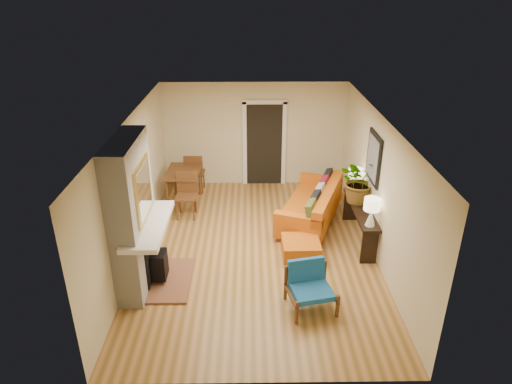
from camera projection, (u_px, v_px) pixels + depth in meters
room_shell at (280, 145)px, 10.78m from camera, size 6.50×6.50×6.50m
fireplace at (135, 219)px, 7.46m from camera, size 1.09×1.68×2.60m
sofa at (314, 205)px, 9.79m from camera, size 1.71×2.46×0.89m
ottoman at (301, 248)px, 8.59m from camera, size 0.71×0.71×0.35m
blue_chair at (309, 283)px, 7.26m from camera, size 0.84×0.82×0.74m
dining_table at (187, 177)px, 10.52m from camera, size 0.81×1.85×0.99m
console_table at (360, 214)px, 9.02m from camera, size 0.34×1.85×0.72m
lamp_near at (372, 209)px, 8.17m from camera, size 0.30×0.30×0.54m
lamp_far at (355, 178)px, 9.45m from camera, size 0.30×0.30×0.54m
houseplant at (360, 180)px, 9.01m from camera, size 1.07×1.01×0.93m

